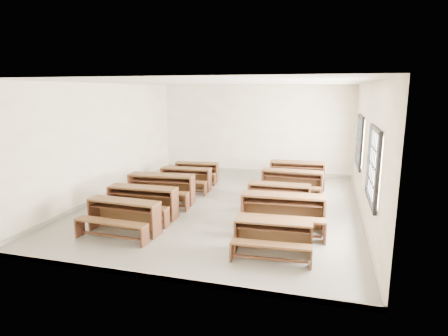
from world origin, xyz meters
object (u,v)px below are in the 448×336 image
(desk_set_1, at_px, (142,200))
(desk_set_7, at_px, (279,195))
(desk_set_2, at_px, (161,187))
(desk_set_8, at_px, (292,182))
(desk_set_6, at_px, (283,210))
(desk_set_0, at_px, (123,214))
(desk_set_5, at_px, (273,235))
(desk_set_3, at_px, (186,177))
(desk_set_4, at_px, (197,171))
(desk_set_9, at_px, (297,172))

(desk_set_1, bearing_deg, desk_set_7, 23.13)
(desk_set_2, relative_size, desk_set_8, 1.05)
(desk_set_2, bearing_deg, desk_set_6, -24.03)
(desk_set_0, xyz_separation_m, desk_set_5, (3.23, -0.20, -0.04))
(desk_set_0, height_order, desk_set_7, desk_set_0)
(desk_set_6, relative_size, desk_set_7, 1.18)
(desk_set_1, height_order, desk_set_3, desk_set_1)
(desk_set_0, bearing_deg, desk_set_1, 98.15)
(desk_set_3, height_order, desk_set_4, desk_set_3)
(desk_set_0, xyz_separation_m, desk_set_4, (-0.07, 4.82, -0.04))
(desk_set_0, relative_size, desk_set_2, 0.89)
(desk_set_7, bearing_deg, desk_set_8, 81.54)
(desk_set_3, bearing_deg, desk_set_9, 22.93)
(desk_set_4, relative_size, desk_set_6, 0.81)
(desk_set_2, xyz_separation_m, desk_set_6, (3.40, -1.15, 0.01))
(desk_set_7, bearing_deg, desk_set_0, -141.73)
(desk_set_0, relative_size, desk_set_9, 0.94)
(desk_set_0, distance_m, desk_set_3, 3.66)
(desk_set_2, relative_size, desk_set_9, 1.06)
(desk_set_4, xyz_separation_m, desk_set_6, (3.32, -3.77, 0.10))
(desk_set_2, xyz_separation_m, desk_set_8, (3.33, 1.57, -0.02))
(desk_set_1, xyz_separation_m, desk_set_9, (3.29, 4.19, 0.01))
(desk_set_7, height_order, desk_set_8, desk_set_8)
(desk_set_5, height_order, desk_set_9, desk_set_9)
(desk_set_8, xyz_separation_m, desk_set_9, (0.03, 1.42, 0.00))
(desk_set_0, bearing_deg, desk_set_2, 97.07)
(desk_set_3, bearing_deg, desk_set_7, -25.24)
(desk_set_7, bearing_deg, desk_set_1, -156.12)
(desk_set_3, distance_m, desk_set_9, 3.57)
(desk_set_2, distance_m, desk_set_8, 3.68)
(desk_set_2, distance_m, desk_set_5, 4.15)
(desk_set_6, bearing_deg, desk_set_4, 127.63)
(desk_set_1, relative_size, desk_set_8, 0.96)
(desk_set_4, relative_size, desk_set_5, 1.02)
(desk_set_0, bearing_deg, desk_set_6, 21.12)
(desk_set_6, bearing_deg, desk_set_3, 137.61)
(desk_set_1, bearing_deg, desk_set_8, 38.98)
(desk_set_7, xyz_separation_m, desk_set_8, (0.19, 1.37, 0.04))
(desk_set_2, bearing_deg, desk_set_8, 19.95)
(desk_set_0, xyz_separation_m, desk_set_7, (2.99, 2.41, -0.01))
(desk_set_3, distance_m, desk_set_7, 3.26)
(desk_set_9, bearing_deg, desk_set_1, -129.99)
(desk_set_3, xyz_separation_m, desk_set_7, (3.01, -1.26, 0.01))
(desk_set_7, distance_m, desk_set_9, 2.80)
(desk_set_3, relative_size, desk_set_6, 0.85)
(desk_set_9, bearing_deg, desk_set_5, -91.61)
(desk_set_5, distance_m, desk_set_8, 3.98)
(desk_set_2, relative_size, desk_set_4, 1.23)
(desk_set_1, bearing_deg, desk_set_9, 50.53)
(desk_set_9, bearing_deg, desk_set_2, -140.13)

